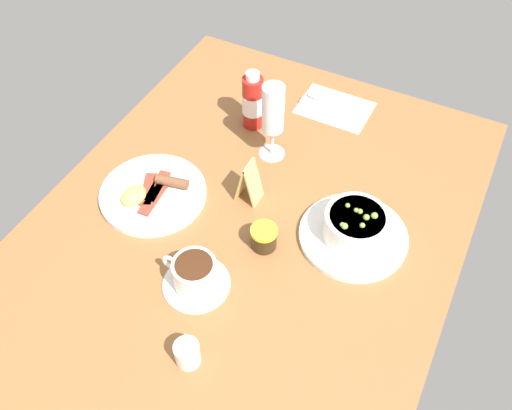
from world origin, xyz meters
TOP-DOWN VIEW (x-y plane):
  - ground_plane at (0.00, 0.00)cm, footprint 110.00×84.00cm
  - porridge_bowl at (6.10, -20.65)cm, footprint 21.83×21.83cm
  - cutlery_setting at (41.99, -2.01)cm, footprint 12.95×17.52cm
  - coffee_cup at (-17.59, 1.86)cm, footprint 12.82×13.34cm
  - creamer_jug at (-31.08, -4.70)cm, footprint 5.15×4.58cm
  - wine_glass at (20.48, 4.48)cm, footprint 5.95×5.95cm
  - jam_jar at (-3.59, -5.43)cm, footprint 5.36×5.36cm
  - sauce_bottle_red at (27.48, 12.93)cm, footprint 4.97×4.97cm
  - breakfast_plate at (-2.80, 21.49)cm, footprint 22.75×22.75cm
  - menu_card at (6.30, 3.02)cm, footprint 4.58×4.93cm

SIDE VIEW (x-z plane):
  - ground_plane at x=0.00cm, z-range -3.00..0.00cm
  - cutlery_setting at x=41.99cm, z-range -0.19..0.71cm
  - breakfast_plate at x=-2.80cm, z-range -0.90..2.80cm
  - creamer_jug at x=-31.08cm, z-range -0.20..5.23cm
  - jam_jar at x=-3.59cm, z-range 0.03..5.05cm
  - porridge_bowl at x=6.10cm, z-range -0.72..7.09cm
  - coffee_cup at x=-17.59cm, z-range -0.18..6.58cm
  - menu_card at x=6.30cm, z-range -0.04..10.08cm
  - sauce_bottle_red at x=27.48cm, z-range -0.61..14.31cm
  - wine_glass at x=20.48cm, z-range 2.75..21.65cm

